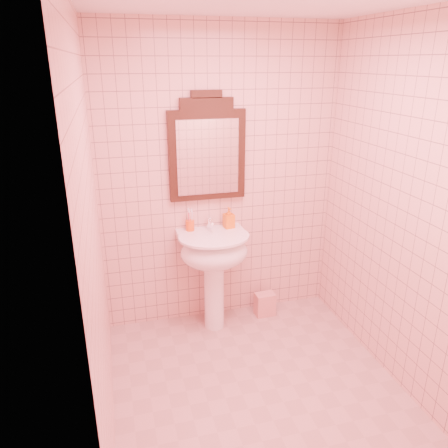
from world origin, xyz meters
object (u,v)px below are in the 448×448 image
object	(u,v)px
mirror	(207,151)
toothbrush_cup	(190,225)
soap_dispenser	(229,218)
pedestal_sink	(214,258)
towel	(265,304)

from	to	relation	value
mirror	toothbrush_cup	xyz separation A→B (m)	(-0.17, -0.04, -0.61)
toothbrush_cup	soap_dispenser	distance (m)	0.33
mirror	toothbrush_cup	bearing A→B (deg)	-165.17
toothbrush_cup	soap_dispenser	world-z (taller)	soap_dispenser
pedestal_sink	mirror	size ratio (longest dim) A/B	0.99
mirror	towel	bearing A→B (deg)	-15.21
pedestal_sink	mirror	world-z (taller)	mirror
soap_dispenser	towel	bearing A→B (deg)	-21.87
mirror	soap_dispenser	size ratio (longest dim) A/B	4.86
pedestal_sink	mirror	distance (m)	0.88
pedestal_sink	towel	xyz separation A→B (m)	(0.49, 0.07, -0.55)
pedestal_sink	toothbrush_cup	world-z (taller)	toothbrush_cup
toothbrush_cup	pedestal_sink	bearing A→B (deg)	-43.67
soap_dispenser	towel	distance (m)	0.91
soap_dispenser	towel	world-z (taller)	soap_dispenser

